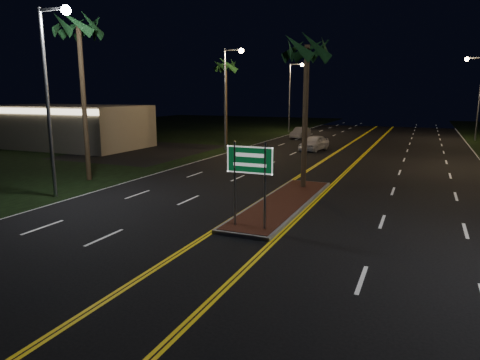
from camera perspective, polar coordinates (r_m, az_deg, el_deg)
The scene contains 14 objects.
ground at distance 13.85m, azimuth -3.15°, elevation -10.07°, with size 120.00×120.00×0.00m, color black.
grass_left at distance 51.38m, azimuth -21.09°, elevation 4.99°, with size 40.00×110.00×0.01m, color black.
median_island at distance 20.03m, azimuth 5.79°, elevation -3.05°, with size 2.25×10.25×0.17m.
highway_sign at distance 15.67m, azimuth 1.31°, elevation 1.62°, with size 1.80×0.08×3.20m.
commercial_building at distance 44.86m, azimuth -22.05°, elevation 6.67°, with size 15.00×8.12×4.00m.
streetlight_left_near at distance 22.58m, azimuth -23.80°, elevation 11.96°, with size 1.91×0.44×9.00m.
streetlight_left_mid at distance 39.13m, azimuth -1.51°, elevation 12.27°, with size 1.91×0.44×9.00m.
streetlight_left_far at distance 57.90m, azimuth 7.00°, elevation 11.91°, with size 1.91×0.44×9.00m.
streetlight_right_far at distance 53.75m, azimuth 29.00°, elevation 10.64°, with size 1.91×0.44×9.00m.
palm_median at distance 22.88m, azimuth 8.94°, elevation 16.82°, with size 2.40×2.40×8.30m.
palm_left_near at distance 26.99m, azimuth -20.73°, elevation 18.40°, with size 2.40×2.40×9.80m.
palm_left_far at distance 43.75m, azimuth -1.94°, elevation 14.91°, with size 2.40×2.40×8.80m.
car_near at distance 39.62m, azimuth 9.86°, elevation 5.07°, with size 2.07×4.84×1.61m, color white.
car_far at distance 50.58m, azimuth 8.07°, elevation 6.38°, with size 1.87×4.37×1.46m, color silver.
Camera 1 is at (5.78, -11.52, 5.07)m, focal length 32.00 mm.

